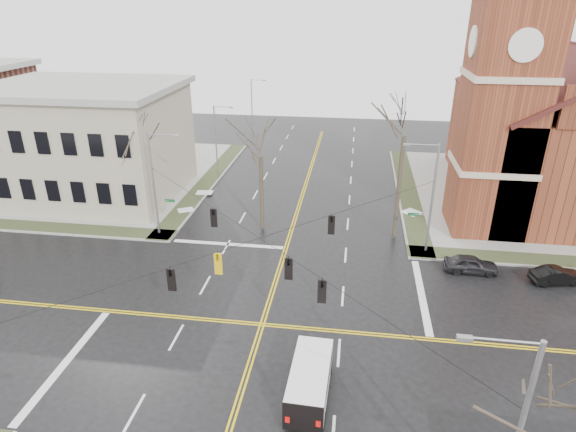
# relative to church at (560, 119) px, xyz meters

# --- Properties ---
(ground) EXTENTS (120.00, 120.00, 0.00)m
(ground) POSITION_rel_church_xyz_m (-24.76, -24.78, -8.43)
(ground) COLOR black
(ground) RESTS_ON ground
(sidewalks) EXTENTS (80.00, 80.00, 0.17)m
(sidewalks) POSITION_rel_church_xyz_m (-24.76, -24.78, -8.36)
(sidewalks) COLOR gray
(sidewalks) RESTS_ON ground
(road_markings) EXTENTS (100.00, 100.00, 0.01)m
(road_markings) POSITION_rel_church_xyz_m (-24.76, -24.78, -8.43)
(road_markings) COLOR gold
(road_markings) RESTS_ON ground
(church) EXTENTS (24.28, 27.48, 27.50)m
(church) POSITION_rel_church_xyz_m (0.00, 0.00, 0.00)
(church) COLOR #5E2918
(church) RESTS_ON ground
(civic_building_a) EXTENTS (18.00, 14.00, 11.00)m
(civic_building_a) POSITION_rel_church_xyz_m (-46.76, -4.78, -2.93)
(civic_building_a) COLOR gray
(civic_building_a) RESTS_ON ground
(signal_pole_ne) EXTENTS (2.75, 0.22, 9.00)m
(signal_pole_ne) POSITION_rel_church_xyz_m (-13.44, -13.28, -3.48)
(signal_pole_ne) COLOR gray
(signal_pole_ne) RESTS_ON ground
(signal_pole_nw) EXTENTS (2.75, 0.22, 9.00)m
(signal_pole_nw) POSITION_rel_church_xyz_m (-36.09, -13.28, -3.48)
(signal_pole_nw) COLOR gray
(signal_pole_nw) RESTS_ON ground
(span_wires) EXTENTS (23.02, 23.02, 0.03)m
(span_wires) POSITION_rel_church_xyz_m (-24.76, -24.78, -2.23)
(span_wires) COLOR black
(span_wires) RESTS_ON ground
(traffic_signals) EXTENTS (8.21, 8.26, 1.30)m
(traffic_signals) POSITION_rel_church_xyz_m (-24.76, -25.45, -2.98)
(traffic_signals) COLOR black
(traffic_signals) RESTS_ON ground
(streetlight_north_a) EXTENTS (2.30, 0.20, 8.00)m
(streetlight_north_a) POSITION_rel_church_xyz_m (-35.42, 3.22, -3.97)
(streetlight_north_a) COLOR gray
(streetlight_north_a) RESTS_ON ground
(streetlight_north_b) EXTENTS (2.30, 0.20, 8.00)m
(streetlight_north_b) POSITION_rel_church_xyz_m (-35.42, 23.22, -3.97)
(streetlight_north_b) COLOR gray
(streetlight_north_b) RESTS_ON ground
(cargo_van) EXTENTS (2.12, 5.13, 1.92)m
(cargo_van) POSITION_rel_church_xyz_m (-21.13, -30.27, -7.30)
(cargo_van) COLOR white
(cargo_van) RESTS_ON ground
(parked_car_a) EXTENTS (3.98, 1.66, 1.35)m
(parked_car_a) POSITION_rel_church_xyz_m (-10.29, -16.10, -7.76)
(parked_car_a) COLOR black
(parked_car_a) RESTS_ON ground
(parked_car_b) EXTENTS (3.94, 2.07, 1.24)m
(parked_car_b) POSITION_rel_church_xyz_m (-4.38, -16.85, -7.82)
(parked_car_b) COLOR black
(parked_car_b) RESTS_ON ground
(tree_nw_far) EXTENTS (4.00, 4.00, 10.15)m
(tree_nw_far) POSITION_rel_church_xyz_m (-38.42, -10.89, -1.07)
(tree_nw_far) COLOR #372C23
(tree_nw_far) RESTS_ON ground
(tree_nw_near) EXTENTS (4.00, 4.00, 10.03)m
(tree_nw_near) POSITION_rel_church_xyz_m (-27.42, -10.86, -1.15)
(tree_nw_near) COLOR #372C23
(tree_nw_near) RESTS_ON ground
(tree_ne) EXTENTS (4.00, 4.00, 13.44)m
(tree_ne) POSITION_rel_church_xyz_m (-15.70, -11.02, 1.27)
(tree_ne) COLOR #372C23
(tree_ne) RESTS_ON ground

